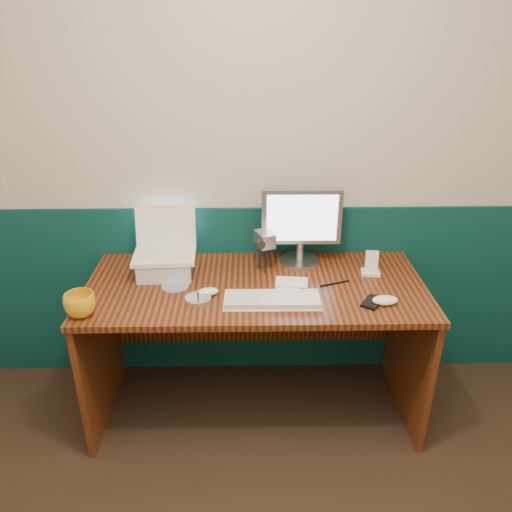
{
  "coord_description": "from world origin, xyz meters",
  "views": [
    {
      "loc": [
        -0.12,
        -0.68,
        1.89
      ],
      "look_at": [
        -0.09,
        1.23,
        0.97
      ],
      "focal_mm": 35.0,
      "sensor_mm": 36.0,
      "label": 1
    }
  ],
  "objects_px": {
    "camcorder": "(265,250)",
    "laptop": "(163,234)",
    "monitor": "(301,227)",
    "mug": "(80,305)",
    "keyboard": "(272,300)",
    "desk": "(255,349)"
  },
  "relations": [
    {
      "from": "desk",
      "to": "keyboard",
      "type": "distance_m",
      "value": 0.43
    },
    {
      "from": "mug",
      "to": "keyboard",
      "type": "bearing_deg",
      "value": 6.13
    },
    {
      "from": "desk",
      "to": "camcorder",
      "type": "distance_m",
      "value": 0.51
    },
    {
      "from": "mug",
      "to": "camcorder",
      "type": "bearing_deg",
      "value": 27.24
    },
    {
      "from": "camcorder",
      "to": "laptop",
      "type": "bearing_deg",
      "value": 162.04
    },
    {
      "from": "laptop",
      "to": "mug",
      "type": "xyz_separation_m",
      "value": [
        -0.3,
        -0.37,
        -0.16
      ]
    },
    {
      "from": "monitor",
      "to": "mug",
      "type": "relative_size",
      "value": 2.99
    },
    {
      "from": "monitor",
      "to": "keyboard",
      "type": "distance_m",
      "value": 0.47
    },
    {
      "from": "mug",
      "to": "monitor",
      "type": "bearing_deg",
      "value": 26.65
    },
    {
      "from": "laptop",
      "to": "camcorder",
      "type": "relative_size",
      "value": 1.34
    },
    {
      "from": "laptop",
      "to": "keyboard",
      "type": "xyz_separation_m",
      "value": [
        0.51,
        -0.28,
        -0.2
      ]
    },
    {
      "from": "laptop",
      "to": "mug",
      "type": "distance_m",
      "value": 0.51
    },
    {
      "from": "keyboard",
      "to": "mug",
      "type": "bearing_deg",
      "value": -173.34
    },
    {
      "from": "desk",
      "to": "laptop",
      "type": "relative_size",
      "value": 5.42
    },
    {
      "from": "desk",
      "to": "laptop",
      "type": "height_order",
      "value": "laptop"
    },
    {
      "from": "desk",
      "to": "mug",
      "type": "height_order",
      "value": "mug"
    },
    {
      "from": "mug",
      "to": "camcorder",
      "type": "height_order",
      "value": "camcorder"
    },
    {
      "from": "monitor",
      "to": "camcorder",
      "type": "relative_size",
      "value": 1.77
    },
    {
      "from": "laptop",
      "to": "camcorder",
      "type": "distance_m",
      "value": 0.5
    },
    {
      "from": "camcorder",
      "to": "desk",
      "type": "bearing_deg",
      "value": -129.94
    },
    {
      "from": "monitor",
      "to": "camcorder",
      "type": "distance_m",
      "value": 0.22
    },
    {
      "from": "laptop",
      "to": "monitor",
      "type": "relative_size",
      "value": 0.76
    }
  ]
}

